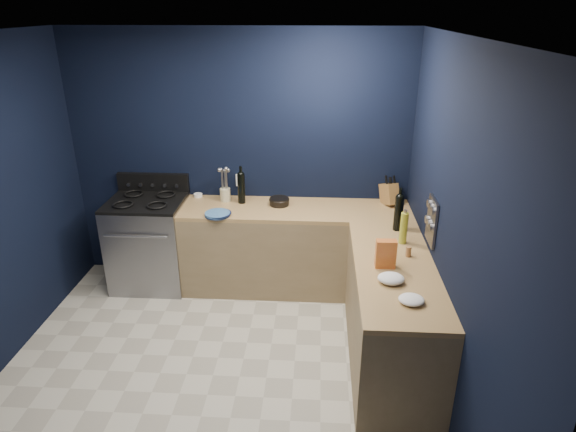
# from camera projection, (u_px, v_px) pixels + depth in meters

# --- Properties ---
(floor) EXTENTS (3.50, 3.50, 0.02)m
(floor) POSITION_uv_depth(u_px,v_px,m) (213.00, 376.00, 4.02)
(floor) COLOR #B8B2A1
(floor) RESTS_ON ground
(ceiling) EXTENTS (3.50, 3.50, 0.02)m
(ceiling) POSITION_uv_depth(u_px,v_px,m) (187.00, 35.00, 2.99)
(ceiling) COLOR silver
(ceiling) RESTS_ON ground
(wall_back) EXTENTS (3.50, 0.02, 2.60)m
(wall_back) POSITION_uv_depth(u_px,v_px,m) (240.00, 159.00, 5.12)
(wall_back) COLOR black
(wall_back) RESTS_ON ground
(wall_right) EXTENTS (0.02, 3.50, 2.60)m
(wall_right) POSITION_uv_depth(u_px,v_px,m) (454.00, 237.00, 3.40)
(wall_right) COLOR black
(wall_right) RESTS_ON ground
(wall_front) EXTENTS (3.50, 0.02, 2.60)m
(wall_front) POSITION_uv_depth(u_px,v_px,m) (100.00, 424.00, 1.89)
(wall_front) COLOR black
(wall_front) RESTS_ON ground
(cab_back) EXTENTS (2.30, 0.63, 0.86)m
(cab_back) POSITION_uv_depth(u_px,v_px,m) (295.00, 250.00, 5.13)
(cab_back) COLOR #86704F
(cab_back) RESTS_ON floor
(top_back) EXTENTS (2.30, 0.63, 0.04)m
(top_back) POSITION_uv_depth(u_px,v_px,m) (296.00, 210.00, 4.95)
(top_back) COLOR brown
(top_back) RESTS_ON cab_back
(cab_right) EXTENTS (0.63, 1.67, 0.86)m
(cab_right) POSITION_uv_depth(u_px,v_px,m) (391.00, 317.00, 4.03)
(cab_right) COLOR #86704F
(cab_right) RESTS_ON floor
(top_right) EXTENTS (0.63, 1.67, 0.04)m
(top_right) POSITION_uv_depth(u_px,v_px,m) (395.00, 269.00, 3.85)
(top_right) COLOR brown
(top_right) RESTS_ON cab_right
(gas_range) EXTENTS (0.76, 0.66, 0.92)m
(gas_range) POSITION_uv_depth(u_px,v_px,m) (150.00, 244.00, 5.19)
(gas_range) COLOR gray
(gas_range) RESTS_ON floor
(oven_door) EXTENTS (0.59, 0.02, 0.42)m
(oven_door) POSITION_uv_depth(u_px,v_px,m) (140.00, 259.00, 4.91)
(oven_door) COLOR black
(oven_door) RESTS_ON gas_range
(cooktop) EXTENTS (0.76, 0.66, 0.03)m
(cooktop) POSITION_uv_depth(u_px,v_px,m) (145.00, 202.00, 5.00)
(cooktop) COLOR black
(cooktop) RESTS_ON gas_range
(backguard) EXTENTS (0.76, 0.06, 0.20)m
(backguard) POSITION_uv_depth(u_px,v_px,m) (153.00, 182.00, 5.24)
(backguard) COLOR black
(backguard) RESTS_ON gas_range
(spice_panel) EXTENTS (0.02, 0.28, 0.38)m
(spice_panel) POSITION_uv_depth(u_px,v_px,m) (432.00, 221.00, 3.96)
(spice_panel) COLOR gray
(spice_panel) RESTS_ON wall_right
(wall_outlet) EXTENTS (0.09, 0.02, 0.13)m
(wall_outlet) POSITION_uv_depth(u_px,v_px,m) (240.00, 180.00, 5.18)
(wall_outlet) COLOR white
(wall_outlet) RESTS_ON wall_back
(plate_stack) EXTENTS (0.32, 0.32, 0.03)m
(plate_stack) POSITION_uv_depth(u_px,v_px,m) (217.00, 214.00, 4.76)
(plate_stack) COLOR #355493
(plate_stack) RESTS_ON top_back
(ramekin) EXTENTS (0.11, 0.11, 0.04)m
(ramekin) POSITION_uv_depth(u_px,v_px,m) (198.00, 195.00, 5.23)
(ramekin) COLOR white
(ramekin) RESTS_ON top_back
(utensil_crock) EXTENTS (0.14, 0.14, 0.14)m
(utensil_crock) POSITION_uv_depth(u_px,v_px,m) (225.00, 195.00, 5.10)
(utensil_crock) COLOR beige
(utensil_crock) RESTS_ON top_back
(wine_bottle_back) EXTENTS (0.10, 0.10, 0.31)m
(wine_bottle_back) POSITION_uv_depth(u_px,v_px,m) (241.00, 188.00, 5.02)
(wine_bottle_back) COLOR black
(wine_bottle_back) RESTS_ON top_back
(lemon_basket) EXTENTS (0.20, 0.20, 0.08)m
(lemon_basket) POSITION_uv_depth(u_px,v_px,m) (279.00, 201.00, 5.01)
(lemon_basket) COLOR black
(lemon_basket) RESTS_ON top_back
(knife_block) EXTENTS (0.21, 0.28, 0.26)m
(knife_block) POSITION_uv_depth(u_px,v_px,m) (389.00, 194.00, 5.01)
(knife_block) COLOR brown
(knife_block) RESTS_ON top_back
(wine_bottle_right) EXTENTS (0.10, 0.10, 0.32)m
(wine_bottle_right) POSITION_uv_depth(u_px,v_px,m) (398.00, 213.00, 4.41)
(wine_bottle_right) COLOR black
(wine_bottle_right) RESTS_ON top_right
(oil_bottle) EXTENTS (0.08, 0.08, 0.28)m
(oil_bottle) POSITION_uv_depth(u_px,v_px,m) (404.00, 228.00, 4.17)
(oil_bottle) COLOR #979E28
(oil_bottle) RESTS_ON top_right
(spice_jar_near) EXTENTS (0.05, 0.05, 0.10)m
(spice_jar_near) POSITION_uv_depth(u_px,v_px,m) (378.00, 249.00, 4.01)
(spice_jar_near) COLOR olive
(spice_jar_near) RESTS_ON top_right
(spice_jar_far) EXTENTS (0.04, 0.04, 0.09)m
(spice_jar_far) POSITION_uv_depth(u_px,v_px,m) (408.00, 252.00, 3.98)
(spice_jar_far) COLOR olive
(spice_jar_far) RESTS_ON top_right
(crouton_bag) EXTENTS (0.16, 0.08, 0.23)m
(crouton_bag) POSITION_uv_depth(u_px,v_px,m) (386.00, 254.00, 3.79)
(crouton_bag) COLOR #B50929
(crouton_bag) RESTS_ON top_right
(towel_front) EXTENTS (0.24, 0.22, 0.07)m
(towel_front) POSITION_uv_depth(u_px,v_px,m) (391.00, 278.00, 3.61)
(towel_front) COLOR white
(towel_front) RESTS_ON top_right
(towel_end) EXTENTS (0.22, 0.21, 0.05)m
(towel_end) POSITION_uv_depth(u_px,v_px,m) (411.00, 300.00, 3.36)
(towel_end) COLOR white
(towel_end) RESTS_ON top_right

